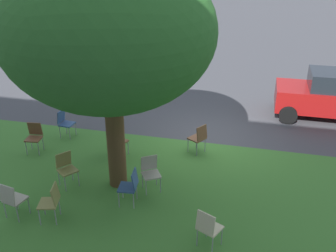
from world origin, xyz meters
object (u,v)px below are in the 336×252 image
at_px(chair_3, 12,198).
at_px(chair_4, 66,167).
at_px(street_tree, 109,32).
at_px(chair_8, 130,185).
at_px(chair_6, 117,140).
at_px(chair_2, 34,135).
at_px(chair_7, 51,200).
at_px(parked_car, 333,95).
at_px(chair_1, 208,227).
at_px(chair_5, 65,121).
at_px(chair_0, 199,137).
at_px(chair_9, 150,171).

bearing_deg(chair_3, chair_4, -109.44).
bearing_deg(street_tree, chair_8, 129.21).
bearing_deg(chair_6, chair_3, 68.60).
relative_size(chair_2, chair_7, 1.00).
bearing_deg(parked_car, chair_6, 34.95).
relative_size(chair_1, chair_5, 1.00).
relative_size(chair_2, chair_8, 1.00).
height_order(chair_0, parked_car, parked_car).
bearing_deg(chair_0, chair_6, 18.79).
distance_m(street_tree, parked_car, 8.57).
relative_size(street_tree, chair_7, 6.27).
bearing_deg(chair_0, chair_2, 12.75).
bearing_deg(chair_5, chair_8, 137.94).
height_order(chair_1, chair_5, same).
bearing_deg(street_tree, chair_6, -68.98).
relative_size(chair_7, parked_car, 0.24).
relative_size(chair_3, chair_7, 1.00).
xyz_separation_m(chair_2, chair_5, (-0.39, -1.08, 0.00)).
distance_m(chair_1, chair_3, 4.24).
xyz_separation_m(chair_1, chair_8, (1.93, -1.00, 0.00)).
xyz_separation_m(chair_9, parked_car, (-4.86, -5.68, 0.32)).
bearing_deg(chair_5, chair_0, 179.47).
height_order(chair_2, chair_5, same).
height_order(street_tree, chair_3, street_tree).
height_order(street_tree, chair_8, street_tree).
height_order(chair_5, chair_7, same).
xyz_separation_m(chair_0, chair_6, (2.19, 0.75, 0.00)).
distance_m(chair_9, parked_car, 7.48).
height_order(chair_4, chair_9, same).
bearing_deg(chair_8, street_tree, -50.79).
bearing_deg(chair_8, chair_7, 33.55).
bearing_deg(chair_8, chair_9, -111.29).
distance_m(chair_0, chair_9, 2.24).
distance_m(chair_1, parked_car, 8.04).
relative_size(chair_1, chair_7, 1.00).
height_order(chair_8, parked_car, parked_car).
bearing_deg(chair_2, street_tree, 160.94).
height_order(chair_4, chair_5, same).
xyz_separation_m(chair_0, chair_1, (-0.82, 3.77, 0.00)).
xyz_separation_m(chair_5, chair_8, (-3.12, 2.81, 0.00)).
bearing_deg(chair_5, chair_3, 101.62).
bearing_deg(parked_car, chair_2, 28.26).
distance_m(chair_1, chair_2, 6.09).
height_order(chair_2, chair_6, same).
relative_size(chair_6, chair_8, 1.00).
bearing_deg(chair_3, chair_0, -131.45).
xyz_separation_m(chair_5, chair_7, (-1.66, 3.78, 0.00)).
distance_m(chair_6, chair_9, 1.90).
bearing_deg(chair_3, street_tree, -133.56).
relative_size(chair_4, chair_5, 1.00).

